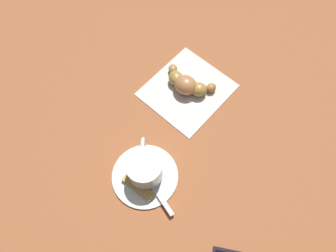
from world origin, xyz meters
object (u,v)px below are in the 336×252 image
object	(u,v)px
espresso_cup	(142,167)
saucer	(146,176)
napkin	(187,90)
sugar_packet	(136,186)
croissant	(187,84)
teaspoon	(147,177)

from	to	relation	value
espresso_cup	saucer	bearing A→B (deg)	54.87
napkin	sugar_packet	bearing A→B (deg)	1.02
croissant	espresso_cup	bearing A→B (deg)	1.57
espresso_cup	napkin	size ratio (longest dim) A/B	0.51
teaspoon	napkin	xyz separation A→B (m)	(-0.22, -0.02, -0.01)
sugar_packet	napkin	distance (m)	0.25
teaspoon	napkin	bearing A→B (deg)	-176.07
espresso_cup	napkin	xyz separation A→B (m)	(-0.21, -0.00, -0.04)
saucer	teaspoon	world-z (taller)	teaspoon
saucer	croissant	bearing A→B (deg)	-176.48
saucer	napkin	size ratio (longest dim) A/B	0.74
espresso_cup	sugar_packet	xyz separation A→B (m)	(0.03, 0.00, -0.03)
espresso_cup	teaspoon	world-z (taller)	espresso_cup
espresso_cup	teaspoon	distance (m)	0.03
teaspoon	croissant	bearing A→B (deg)	-175.25
saucer	teaspoon	bearing A→B (deg)	64.00
saucer	croissant	world-z (taller)	croissant
croissant	sugar_packet	bearing A→B (deg)	1.79
teaspoon	espresso_cup	bearing A→B (deg)	-121.75
saucer	sugar_packet	xyz separation A→B (m)	(0.03, -0.01, 0.01)
croissant	saucer	bearing A→B (deg)	3.52
saucer	sugar_packet	world-z (taller)	sugar_packet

